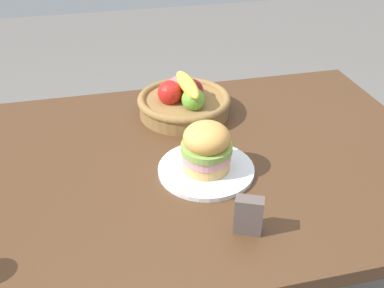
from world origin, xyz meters
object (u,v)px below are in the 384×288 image
plate (206,169)px  napkin_holder (249,215)px  fruit_basket (184,101)px  sandwich (207,147)px

plate → napkin_holder: napkin_holder is taller
plate → fruit_basket: fruit_basket is taller
plate → sandwich: (0.00, 0.00, 0.07)m
plate → fruit_basket: (0.01, 0.31, 0.04)m
napkin_holder → fruit_basket: bearing=115.8°
sandwich → fruit_basket: (0.01, 0.31, -0.03)m
fruit_basket → sandwich: bearing=-91.8°
fruit_basket → napkin_holder: size_ratio=3.22×
sandwich → fruit_basket: sandwich is taller
sandwich → napkin_holder: size_ratio=1.45×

